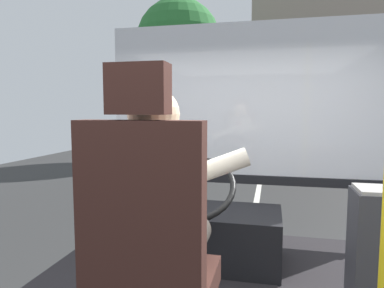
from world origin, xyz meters
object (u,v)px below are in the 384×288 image
Objects in this scene: bus_driver at (158,206)px; steering_console at (206,233)px; fare_box at (378,254)px; driver_seat at (150,258)px.

steering_console is (-0.00, 1.13, -0.52)m from bus_driver.
steering_console is at bearing 154.92° from fare_box.
fare_box is at bearing 35.59° from driver_seat.
bus_driver is at bearing 90.00° from driver_seat.
bus_driver reaches higher than steering_console.
bus_driver is at bearing -148.45° from fare_box.
driver_seat is 1.20× the size of steering_console.
fare_box is at bearing 31.55° from bus_driver.
steering_console is 1.17m from fare_box.
bus_driver is 1.25m from steering_console.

